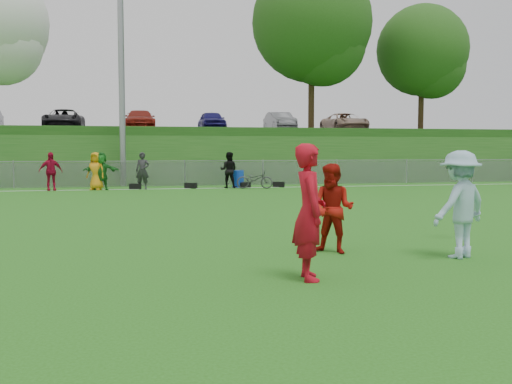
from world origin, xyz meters
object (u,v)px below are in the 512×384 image
object	(u,v)px
recycling_bin	(238,179)
frisbee	(465,170)
player_blue	(460,204)
player_red_center	(333,209)
player_red_left	(309,212)
bicycle	(255,179)

from	to	relation	value
recycling_bin	frisbee	bearing A→B (deg)	-84.47
player_blue	frisbee	size ratio (longest dim) A/B	6.49
player_red_center	recycling_bin	distance (m)	17.41
player_red_left	bicycle	distance (m)	18.56
player_red_left	recycling_bin	distance (m)	19.35
player_blue	frisbee	distance (m)	2.14
bicycle	player_red_left	bearing A→B (deg)	-175.60
recycling_bin	player_red_left	bearing A→B (deg)	-97.49
player_red_center	bicycle	distance (m)	16.58
player_blue	bicycle	bearing A→B (deg)	-112.61
player_red_left	frisbee	distance (m)	4.95
frisbee	bicycle	xyz separation A→B (m)	(-0.97, 15.57, -0.96)
player_red_center	player_red_left	bearing A→B (deg)	-78.44
player_blue	frisbee	bearing A→B (deg)	-146.29
player_red_center	player_blue	bearing A→B (deg)	16.86
player_red_center	player_blue	world-z (taller)	player_blue
player_red_center	frisbee	bearing A→B (deg)	56.31
frisbee	bicycle	size ratio (longest dim) A/B	0.17
bicycle	frisbee	bearing A→B (deg)	-162.28
player_blue	recycling_bin	world-z (taller)	player_blue
player_red_left	player_blue	size ratio (longest dim) A/B	1.06
player_red_left	bicycle	size ratio (longest dim) A/B	1.13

